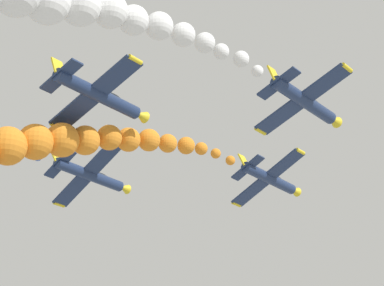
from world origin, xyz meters
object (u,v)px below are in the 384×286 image
object	(u,v)px
airplane_left_inner	(91,175)
airplane_left_outer	(100,95)
airplane_right_inner	(305,101)
airplane_lead	(270,179)

from	to	relation	value
airplane_left_inner	airplane_left_outer	size ratio (longest dim) A/B	1.00
airplane_right_inner	airplane_left_outer	xyz separation A→B (m)	(-11.71, -12.70, -0.74)
airplane_right_inner	airplane_left_outer	bearing A→B (deg)	-132.69
airplane_right_inner	airplane_lead	bearing A→B (deg)	132.25
airplane_right_inner	airplane_left_outer	size ratio (longest dim) A/B	1.00
airplane_left_outer	airplane_right_inner	bearing A→B (deg)	47.31
airplane_lead	airplane_right_inner	xyz separation A→B (m)	(12.39, -13.64, 0.30)
airplane_lead	airplane_left_outer	xyz separation A→B (m)	(0.68, -26.34, -0.44)
airplane_left_inner	airplane_lead	bearing A→B (deg)	47.78
airplane_lead	airplane_left_outer	distance (m)	26.35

